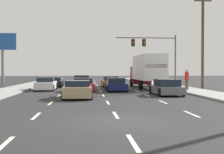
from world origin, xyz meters
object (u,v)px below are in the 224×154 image
at_px(car_tan, 78,90).
at_px(utility_pole_mid, 203,41).
at_px(roadside_billboard, 3,49).
at_px(traffic_signal_mast, 151,47).
at_px(car_gray, 166,88).
at_px(car_black, 54,82).
at_px(car_red, 83,85).
at_px(box_truck, 147,69).
at_px(pedestrian_mid_block, 187,79).
at_px(car_white, 46,84).
at_px(car_orange, 110,82).
at_px(car_navy, 116,85).
at_px(car_silver, 82,82).

distance_m(car_tan, utility_pole_mid, 15.51).
bearing_deg(roadside_billboard, traffic_signal_mast, -3.69).
distance_m(car_tan, car_gray, 7.17).
bearing_deg(car_black, car_red, -65.03).
bearing_deg(traffic_signal_mast, box_truck, -105.52).
bearing_deg(roadside_billboard, car_black, -33.51).
xyz_separation_m(car_tan, pedestrian_mid_block, (9.97, 6.26, 0.52)).
height_order(car_red, roadside_billboard, roadside_billboard).
bearing_deg(car_tan, car_red, 87.76).
bearing_deg(car_white, car_black, 89.10).
xyz_separation_m(car_orange, pedestrian_mid_block, (6.60, -7.48, 0.51)).
height_order(car_orange, pedestrian_mid_block, pedestrian_mid_block).
xyz_separation_m(car_red, traffic_signal_mast, (8.82, 11.09, 4.47)).
relative_size(car_black, traffic_signal_mast, 0.55).
distance_m(traffic_signal_mast, utility_pole_mid, 10.26).
bearing_deg(pedestrian_mid_block, roadside_billboard, 147.30).
bearing_deg(car_gray, traffic_signal_mast, 82.18).
bearing_deg(car_red, car_orange, 65.30).
distance_m(car_black, roadside_billboard, 9.62).
xyz_separation_m(car_navy, car_gray, (3.52, -5.14, 0.01)).
distance_m(car_white, car_red, 3.91).
bearing_deg(box_truck, utility_pole_mid, -27.29).
relative_size(car_red, car_navy, 1.00).
bearing_deg(car_black, box_truck, -18.92).
distance_m(car_gray, roadside_billboard, 24.89).
bearing_deg(car_silver, utility_pole_mid, -25.62).
bearing_deg(traffic_signal_mast, car_red, -128.49).
height_order(car_white, car_orange, car_white).
bearing_deg(traffic_signal_mast, car_gray, -97.82).
xyz_separation_m(car_tan, car_navy, (3.36, 7.15, -0.02)).
bearing_deg(box_truck, pedestrian_mid_block, -59.32).
distance_m(car_tan, car_navy, 7.90).
distance_m(car_orange, traffic_signal_mast, 8.47).
bearing_deg(car_white, pedestrian_mid_block, -9.48).
xyz_separation_m(car_white, car_silver, (3.33, 5.80, 0.04)).
xyz_separation_m(car_red, box_truck, (6.85, 4.02, 1.47)).
height_order(car_orange, car_gray, car_orange).
distance_m(car_silver, car_gray, 14.08).
bearing_deg(car_gray, car_white, 147.69).
xyz_separation_m(car_black, car_tan, (3.26, -14.61, 0.04)).
bearing_deg(utility_pole_mid, car_gray, -130.51).
relative_size(traffic_signal_mast, utility_pole_mid, 0.84).
bearing_deg(car_black, car_navy, -48.40).
relative_size(box_truck, car_gray, 2.22).
distance_m(car_navy, car_gray, 6.23).
distance_m(car_silver, roadside_billboard, 12.33).
relative_size(car_red, pedestrian_mid_block, 2.32).
bearing_deg(car_red, pedestrian_mid_block, -4.49).
bearing_deg(traffic_signal_mast, car_tan, -116.65).
xyz_separation_m(car_black, traffic_signal_mast, (12.35, 3.50, 4.51)).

